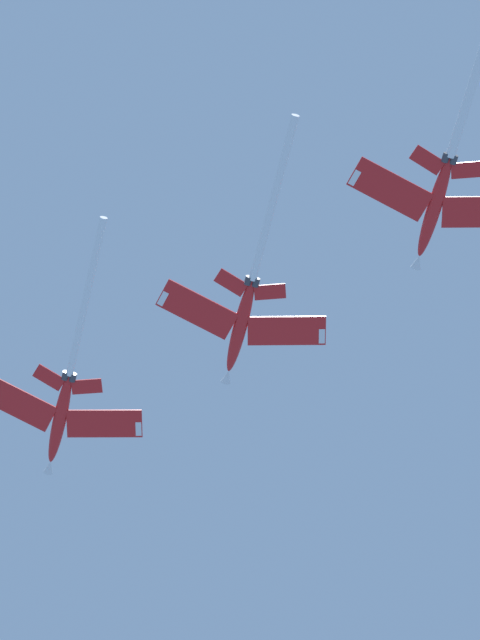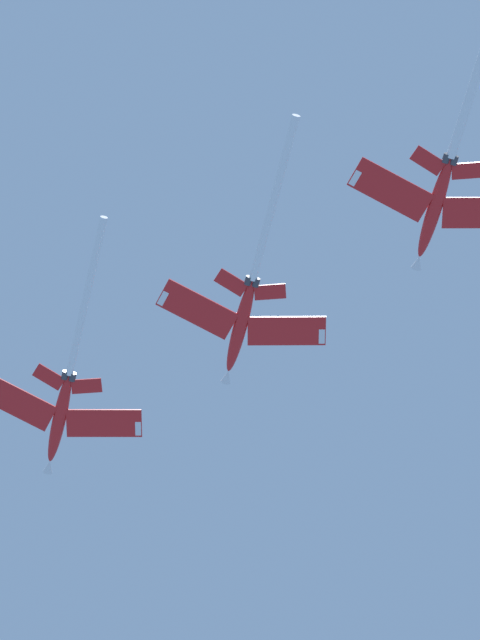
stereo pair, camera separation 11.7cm
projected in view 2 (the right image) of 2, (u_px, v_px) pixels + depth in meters
name	position (u px, v px, depth m)	size (l,w,h in m)	color
jet_lead	(66.00, 388.00, 177.08)	(19.65, 32.60, 7.39)	red
jet_second	(249.00, 293.00, 170.63)	(19.62, 32.16, 8.25)	red
jet_third	(447.00, 167.00, 163.21)	(19.63, 30.97, 7.89)	red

